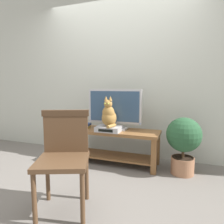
% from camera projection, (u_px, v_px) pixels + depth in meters
% --- Properties ---
extents(ground_plane, '(12.00, 12.00, 0.00)m').
position_uv_depth(ground_plane, '(95.00, 180.00, 2.46)').
color(ground_plane, slate).
extents(back_wall, '(7.00, 0.12, 2.80)m').
position_uv_depth(back_wall, '(121.00, 70.00, 3.28)').
color(back_wall, '#B7BCB2').
rests_on(back_wall, ground).
extents(tv_stand, '(1.34, 0.45, 0.51)m').
position_uv_depth(tv_stand, '(113.00, 140.00, 2.95)').
color(tv_stand, brown).
rests_on(tv_stand, ground).
extents(tv, '(0.81, 0.20, 0.59)m').
position_uv_depth(tv, '(115.00, 108.00, 2.95)').
color(tv, '#B7B7BC').
rests_on(tv, tv_stand).
extents(media_box, '(0.35, 0.29, 0.07)m').
position_uv_depth(media_box, '(109.00, 129.00, 2.85)').
color(media_box, '#ADADB2').
rests_on(media_box, tv_stand).
extents(cat, '(0.21, 0.29, 0.43)m').
position_uv_depth(cat, '(109.00, 115.00, 2.81)').
color(cat, olive).
rests_on(cat, media_box).
extents(wooden_chair, '(0.58, 0.59, 0.91)m').
position_uv_depth(wooden_chair, '(64.00, 151.00, 1.86)').
color(wooden_chair, '#513823').
rests_on(wooden_chair, ground).
extents(book_stack, '(0.22, 0.20, 0.07)m').
position_uv_depth(book_stack, '(83.00, 126.00, 3.06)').
color(book_stack, olive).
rests_on(book_stack, tv_stand).
extents(potted_plant, '(0.44, 0.44, 0.75)m').
position_uv_depth(potted_plant, '(184.00, 141.00, 2.58)').
color(potted_plant, '#9E6B4C').
rests_on(potted_plant, ground).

